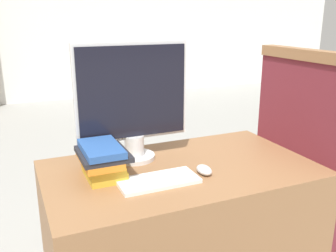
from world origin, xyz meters
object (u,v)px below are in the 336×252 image
object	(u,v)px
keyboard	(158,181)
book_stack	(102,160)
monitor	(133,101)
mouse	(204,170)

from	to	relation	value
keyboard	book_stack	size ratio (longest dim) A/B	1.23
book_stack	keyboard	bearing A→B (deg)	-37.33
monitor	mouse	bearing A→B (deg)	-53.43
mouse	book_stack	xyz separation A→B (m)	(-0.40, 0.14, 0.06)
keyboard	mouse	bearing A→B (deg)	0.23
monitor	keyboard	distance (m)	0.39
keyboard	mouse	world-z (taller)	mouse
keyboard	monitor	bearing A→B (deg)	90.53
monitor	keyboard	bearing A→B (deg)	-89.47
mouse	book_stack	world-z (taller)	book_stack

